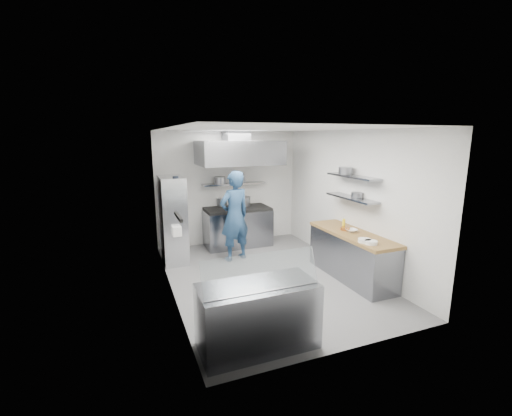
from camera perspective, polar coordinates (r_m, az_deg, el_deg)
name	(u,v)px	position (r m, az deg, el deg)	size (l,w,h in m)	color
floor	(267,277)	(6.76, 1.90, -11.41)	(5.00, 5.00, 0.00)	slate
ceiling	(268,129)	(6.21, 2.08, 13.05)	(5.00, 5.00, 0.00)	silver
wall_back	(228,188)	(8.66, -4.61, 3.37)	(3.60, 0.02, 2.80)	white
wall_front	(351,245)	(4.24, 15.61, -6.00)	(3.60, 0.02, 2.80)	white
wall_left	(169,214)	(5.88, -14.35, -1.00)	(5.00, 0.02, 2.80)	white
wall_right	(349,200)	(7.24, 15.18, 1.32)	(5.00, 0.02, 2.80)	white
gas_range	(238,228)	(8.51, -3.08, -3.30)	(1.60, 0.80, 0.90)	gray
cooktop	(237,209)	(8.39, -3.11, -0.14)	(1.57, 0.78, 0.06)	black
stock_pot_left	(222,202)	(8.60, -5.71, 1.00)	(0.25, 0.25, 0.20)	slate
stock_pot_mid	(243,201)	(8.57, -2.13, 1.14)	(0.35, 0.35, 0.24)	slate
over_range_shelf	(234,184)	(8.52, -3.67, 4.06)	(1.60, 0.30, 0.04)	gray
shelf_pot_a	(220,181)	(8.30, -6.06, 4.58)	(0.27, 0.27, 0.18)	slate
shelf_pot_b	(240,179)	(8.50, -2.65, 4.93)	(0.27, 0.27, 0.22)	slate
extractor_hood	(239,153)	(8.06, -2.82, 9.20)	(1.90, 1.15, 0.55)	gray
hood_duct	(236,136)	(8.26, -3.36, 11.89)	(0.55, 0.55, 0.24)	slate
red_firebox	(179,190)	(8.32, -12.76, 2.91)	(0.22, 0.10, 0.26)	#AD1C0D
chef	(235,216)	(7.41, -3.59, -1.35)	(0.72, 0.47, 1.96)	navy
wire_rack	(173,220)	(7.53, -13.67, -1.88)	(0.50, 0.90, 1.85)	silver
rack_bin_a	(177,231)	(7.09, -13.06, -3.75)	(0.17, 0.21, 0.19)	white
rack_bin_b	(174,204)	(7.23, -13.55, 0.60)	(0.15, 0.19, 0.17)	yellow
rack_jar	(176,181)	(7.06, -13.23, 4.46)	(0.12, 0.12, 0.18)	black
knife_strip	(178,217)	(4.98, -12.81, -1.44)	(0.04, 0.55, 0.05)	black
prep_counter_base	(351,257)	(6.83, 15.57, -7.82)	(0.62, 2.00, 0.84)	gray
prep_counter_top	(352,234)	(6.70, 15.78, -4.19)	(0.65, 2.04, 0.06)	olive
plate_stack_a	(365,241)	(6.13, 17.64, -5.19)	(0.22, 0.22, 0.06)	white
plate_stack_b	(371,242)	(6.06, 18.61, -5.45)	(0.21, 0.21, 0.06)	white
copper_pan	(345,229)	(6.82, 14.64, -3.33)	(0.18, 0.18, 0.06)	#B66D33
squeeze_bottle	(344,223)	(6.95, 14.41, -2.51)	(0.06, 0.06, 0.18)	yellow
mixing_bowl	(351,230)	(6.72, 15.61, -3.62)	(0.22, 0.22, 0.05)	white
wall_shelf_lower	(352,198)	(6.89, 15.64, 1.63)	(0.30, 1.30, 0.04)	gray
wall_shelf_upper	(353,176)	(6.83, 15.83, 5.10)	(0.30, 1.30, 0.04)	gray
shelf_pot_c	(357,195)	(6.84, 16.46, 2.12)	(0.21, 0.21, 0.10)	slate
shelf_pot_d	(345,171)	(6.97, 14.67, 6.04)	(0.26, 0.26, 0.14)	slate
display_case	(258,316)	(4.57, 0.27, -17.55)	(1.50, 0.70, 0.85)	gray
display_glass	(261,272)	(4.19, 0.90, -10.58)	(1.47, 0.02, 0.45)	silver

